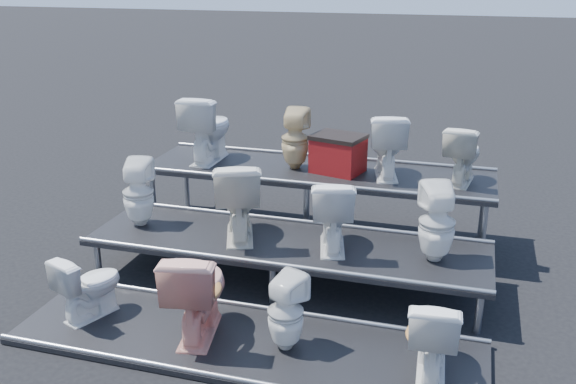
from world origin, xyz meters
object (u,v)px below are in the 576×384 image
(toilet_9, at_px, (295,139))
(toilet_10, at_px, (387,144))
(toilet_1, at_px, (197,290))
(toilet_3, at_px, (433,333))
(toilet_11, at_px, (463,154))
(red_crate, at_px, (338,155))
(toilet_0, at_px, (89,285))
(toilet_5, at_px, (238,198))
(toilet_4, at_px, (138,193))
(toilet_7, at_px, (437,223))
(toilet_2, at_px, (286,312))
(toilet_6, at_px, (332,213))
(toilet_8, at_px, (208,128))

(toilet_9, distance_m, toilet_10, 1.10)
(toilet_1, relative_size, toilet_3, 1.20)
(toilet_11, bearing_deg, red_crate, 8.44)
(toilet_0, distance_m, toilet_5, 1.72)
(toilet_0, height_order, toilet_4, toilet_4)
(toilet_1, distance_m, red_crate, 2.75)
(toilet_1, distance_m, toilet_10, 2.99)
(toilet_7, height_order, toilet_9, toilet_9)
(toilet_1, distance_m, toilet_2, 0.82)
(toilet_4, distance_m, toilet_9, 1.97)
(toilet_1, bearing_deg, red_crate, -115.40)
(toilet_4, xyz_separation_m, toilet_9, (1.43, 1.30, 0.39))
(toilet_6, height_order, toilet_11, toilet_11)
(toilet_1, bearing_deg, toilet_5, -96.36)
(toilet_1, xyz_separation_m, toilet_2, (0.82, 0.00, -0.08))
(toilet_7, xyz_separation_m, toilet_10, (-0.69, 1.30, 0.39))
(toilet_3, bearing_deg, toilet_4, -24.37)
(toilet_0, bearing_deg, toilet_6, -125.28)
(toilet_10, relative_size, toilet_11, 1.13)
(toilet_4, relative_size, toilet_5, 0.88)
(toilet_9, relative_size, toilet_11, 1.09)
(toilet_3, height_order, toilet_6, toilet_6)
(toilet_0, distance_m, toilet_1, 1.11)
(red_crate, bearing_deg, toilet_2, -72.58)
(toilet_2, distance_m, toilet_8, 3.28)
(toilet_8, distance_m, toilet_10, 2.24)
(toilet_9, relative_size, red_crate, 1.30)
(toilet_10, xyz_separation_m, toilet_11, (0.86, 0.00, -0.04))
(toilet_9, bearing_deg, toilet_10, 178.15)
(toilet_4, height_order, toilet_9, toilet_9)
(toilet_5, height_order, red_crate, toilet_5)
(toilet_2, distance_m, toilet_9, 2.80)
(toilet_2, bearing_deg, toilet_6, -71.95)
(toilet_2, distance_m, toilet_10, 2.77)
(toilet_11, height_order, red_crate, toilet_11)
(toilet_2, relative_size, toilet_3, 0.97)
(toilet_6, bearing_deg, toilet_4, -13.74)
(toilet_1, relative_size, toilet_2, 1.24)
(toilet_6, height_order, toilet_7, toilet_7)
(toilet_3, xyz_separation_m, toilet_6, (-1.13, 1.30, 0.42))
(toilet_5, height_order, toilet_9, toilet_9)
(toilet_8, bearing_deg, toilet_10, -179.65)
(red_crate, bearing_deg, toilet_3, -47.68)
(toilet_1, bearing_deg, toilet_9, -103.97)
(toilet_5, bearing_deg, toilet_2, 104.59)
(red_crate, bearing_deg, toilet_1, -90.32)
(toilet_0, distance_m, toilet_9, 3.01)
(toilet_3, bearing_deg, toilet_10, -76.17)
(toilet_1, height_order, toilet_7, toilet_7)
(toilet_9, height_order, toilet_10, toilet_10)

